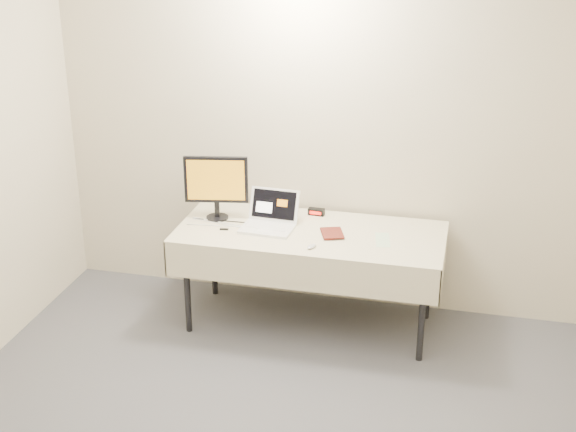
% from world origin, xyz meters
% --- Properties ---
extents(back_wall, '(4.00, 0.10, 2.70)m').
position_xyz_m(back_wall, '(0.00, 2.50, 1.35)').
color(back_wall, beige).
rests_on(back_wall, ground).
extents(table, '(1.86, 0.81, 0.74)m').
position_xyz_m(table, '(0.00, 2.05, 0.68)').
color(table, black).
rests_on(table, ground).
extents(laptop, '(0.38, 0.36, 0.24)m').
position_xyz_m(laptop, '(-0.29, 2.06, 0.80)').
color(laptop, white).
rests_on(laptop, table).
extents(monitor, '(0.45, 0.19, 0.47)m').
position_xyz_m(monitor, '(-0.70, 2.12, 1.01)').
color(monitor, black).
rests_on(monitor, table).
extents(book, '(0.14, 0.06, 0.19)m').
position_xyz_m(book, '(0.09, 1.99, 0.84)').
color(book, maroon).
rests_on(book, table).
extents(alarm_clock, '(0.12, 0.06, 0.05)m').
position_xyz_m(alarm_clock, '(-0.02, 2.35, 0.76)').
color(alarm_clock, black).
rests_on(alarm_clock, table).
extents(clicker, '(0.07, 0.10, 0.02)m').
position_xyz_m(clicker, '(0.07, 1.77, 0.75)').
color(clicker, '#B4B4B7').
rests_on(clicker, table).
extents(paper_form, '(0.14, 0.26, 0.00)m').
position_xyz_m(paper_form, '(0.51, 2.01, 0.74)').
color(paper_form, beige).
rests_on(paper_form, table).
extents(usb_dongle, '(0.06, 0.03, 0.01)m').
position_xyz_m(usb_dongle, '(-0.59, 1.93, 0.74)').
color(usb_dongle, black).
rests_on(usb_dongle, table).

